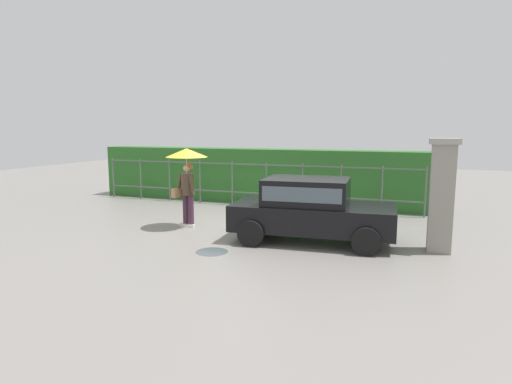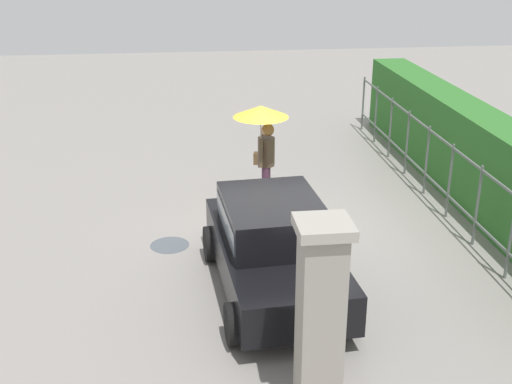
{
  "view_description": "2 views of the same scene",
  "coord_description": "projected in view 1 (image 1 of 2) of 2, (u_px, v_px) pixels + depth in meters",
  "views": [
    {
      "loc": [
        4.32,
        -10.27,
        2.64
      ],
      "look_at": [
        0.65,
        -0.34,
        1.06
      ],
      "focal_mm": 30.31,
      "sensor_mm": 36.0,
      "label": 1
    },
    {
      "loc": [
        10.97,
        -1.91,
        5.24
      ],
      "look_at": [
        0.78,
        -0.68,
        1.14
      ],
      "focal_mm": 45.92,
      "sensor_mm": 36.0,
      "label": 2
    }
  ],
  "objects": [
    {
      "name": "pedestrian",
      "position": [
        187.0,
        167.0,
        11.33
      ],
      "size": [
        1.09,
        1.09,
        2.1
      ],
      "rotation": [
        0.0,
        0.0,
        -1.84
      ],
      "color": "#47283D",
      "rests_on": "ground"
    },
    {
      "name": "fence_section",
      "position": [
        249.0,
        182.0,
        14.58
      ],
      "size": [
        11.19,
        0.05,
        1.5
      ],
      "color": "#59605B",
      "rests_on": "ground"
    },
    {
      "name": "puddle_near",
      "position": [
        212.0,
        252.0,
        9.26
      ],
      "size": [
        0.7,
        0.7,
        0.0
      ],
      "primitive_type": "cylinder",
      "color": "#4C545B",
      "rests_on": "ground"
    },
    {
      "name": "gate_pillar",
      "position": [
        442.0,
        194.0,
        9.12
      ],
      "size": [
        0.6,
        0.6,
        2.42
      ],
      "color": "gray",
      "rests_on": "ground"
    },
    {
      "name": "ground_plane",
      "position": [
        237.0,
        229.0,
        11.4
      ],
      "size": [
        40.0,
        40.0,
        0.0
      ],
      "primitive_type": "plane",
      "color": "gray"
    },
    {
      "name": "hedge_row",
      "position": [
        257.0,
        176.0,
        15.32
      ],
      "size": [
        12.14,
        0.9,
        1.9
      ],
      "primitive_type": "cube",
      "color": "#2D6B28",
      "rests_on": "ground"
    },
    {
      "name": "car",
      "position": [
        310.0,
        207.0,
        10.04
      ],
      "size": [
        3.83,
        2.07,
        1.48
      ],
      "rotation": [
        0.0,
        0.0,
        0.07
      ],
      "color": "black",
      "rests_on": "ground"
    }
  ]
}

